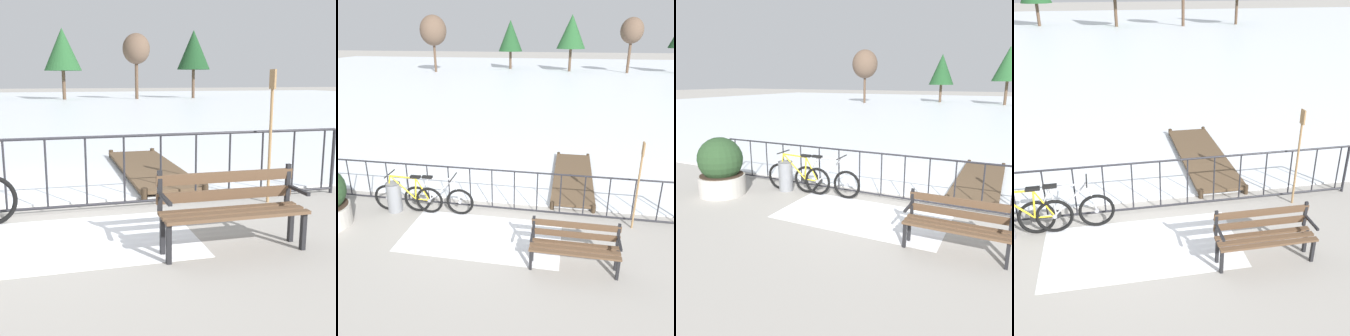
# 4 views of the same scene
# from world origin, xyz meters

# --- Properties ---
(ground_plane) EXTENTS (160.00, 160.00, 0.00)m
(ground_plane) POSITION_xyz_m (0.00, 0.00, 0.00)
(ground_plane) COLOR #9E9991
(frozen_pond) EXTENTS (80.00, 56.00, 0.03)m
(frozen_pond) POSITION_xyz_m (0.00, 28.40, 0.01)
(frozen_pond) COLOR silver
(frozen_pond) RESTS_ON ground
(snow_patch) EXTENTS (3.33, 1.72, 0.01)m
(snow_patch) POSITION_xyz_m (0.04, -1.20, 0.00)
(snow_patch) COLOR white
(snow_patch) RESTS_ON ground
(railing_fence) EXTENTS (9.06, 0.06, 1.07)m
(railing_fence) POSITION_xyz_m (0.00, 0.00, 0.56)
(railing_fence) COLOR #232328
(railing_fence) RESTS_ON ground
(bicycle_near_railing) EXTENTS (1.71, 0.52, 0.97)m
(bicycle_near_railing) POSITION_xyz_m (-1.22, -0.38, 0.37)
(bicycle_near_railing) COLOR black
(bicycle_near_railing) RESTS_ON ground
(bicycle_second) EXTENTS (1.71, 0.52, 0.97)m
(bicycle_second) POSITION_xyz_m (-1.95, -0.44, 0.37)
(bicycle_second) COLOR black
(bicycle_second) RESTS_ON ground
(park_bench) EXTENTS (1.60, 0.49, 0.89)m
(park_bench) POSITION_xyz_m (1.94, -1.87, 0.51)
(park_bench) COLOR brown
(park_bench) RESTS_ON ground
(oar_upright) EXTENTS (0.04, 0.16, 1.98)m
(oar_upright) POSITION_xyz_m (3.23, -0.26, 1.14)
(oar_upright) COLOR #937047
(oar_upright) RESTS_ON ground
(wooden_dock) EXTENTS (1.10, 3.92, 0.20)m
(wooden_dock) POSITION_xyz_m (1.93, 2.21, 0.12)
(wooden_dock) COLOR brown
(wooden_dock) RESTS_ON ground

